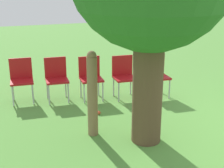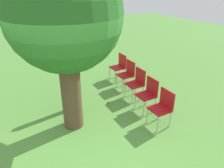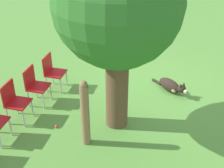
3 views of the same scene
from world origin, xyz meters
name	(u,v)px [view 3 (image 3 of 3)]	position (x,y,z in m)	size (l,w,h in m)	color
ground_plane	(141,92)	(0.00, 0.00, 0.00)	(30.00, 30.00, 0.00)	#56933D
oak_tree	(118,6)	(0.38, 1.28, 2.46)	(2.25, 2.25, 3.63)	brown
dog	(172,86)	(-0.71, -0.14, 0.15)	(0.85, 0.82, 0.39)	#2D231C
fence_post	(85,113)	(0.85, 1.98, 0.68)	(0.16, 0.16, 1.35)	#846647
red_chair_0	(52,70)	(2.10, 0.19, 0.50)	(0.45, 0.47, 0.86)	#B21419
red_chair_1	(35,84)	(2.27, 0.86, 0.50)	(0.45, 0.47, 0.86)	#B21419
red_chair_2	(14,100)	(2.44, 1.53, 0.50)	(0.45, 0.47, 0.86)	#B21419
tennis_ball	(56,126)	(1.56, 1.65, 0.03)	(0.07, 0.07, 0.07)	#E54C33
low_shrub	(104,47)	(1.25, -1.78, 0.29)	(0.73, 0.73, 0.58)	#337533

